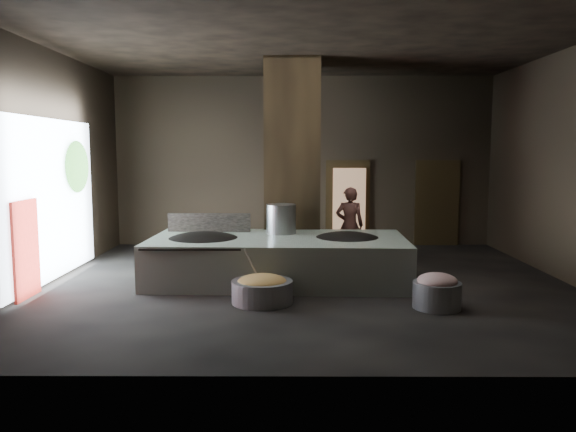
{
  "coord_description": "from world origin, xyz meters",
  "views": [
    {
      "loc": [
        -0.32,
        -10.58,
        2.53
      ],
      "look_at": [
        -0.38,
        0.46,
        1.25
      ],
      "focal_mm": 35.0,
      "sensor_mm": 36.0,
      "label": 1
    }
  ],
  "objects_px": {
    "hearth_platform": "(278,259)",
    "stock_pot": "(281,220)",
    "wok_left": "(203,243)",
    "wok_right": "(347,243)",
    "veg_basin": "(262,292)",
    "meat_basin": "(437,295)",
    "cook": "(350,225)"
  },
  "relations": [
    {
      "from": "wok_right",
      "to": "cook",
      "type": "relative_size",
      "value": 0.84
    },
    {
      "from": "stock_pot",
      "to": "cook",
      "type": "height_order",
      "value": "cook"
    },
    {
      "from": "wok_left",
      "to": "stock_pot",
      "type": "relative_size",
      "value": 2.42
    },
    {
      "from": "hearth_platform",
      "to": "cook",
      "type": "xyz_separation_m",
      "value": [
        1.58,
        1.78,
        0.43
      ]
    },
    {
      "from": "wok_right",
      "to": "cook",
      "type": "bearing_deg",
      "value": 82.46
    },
    {
      "from": "hearth_platform",
      "to": "wok_right",
      "type": "height_order",
      "value": "wok_right"
    },
    {
      "from": "wok_right",
      "to": "stock_pot",
      "type": "height_order",
      "value": "stock_pot"
    },
    {
      "from": "wok_left",
      "to": "cook",
      "type": "relative_size",
      "value": 0.9
    },
    {
      "from": "cook",
      "to": "veg_basin",
      "type": "xyz_separation_m",
      "value": [
        -1.81,
        -3.39,
        -0.67
      ]
    },
    {
      "from": "stock_pot",
      "to": "wok_left",
      "type": "bearing_deg",
      "value": -158.2
    },
    {
      "from": "stock_pot",
      "to": "veg_basin",
      "type": "distance_m",
      "value": 2.37
    },
    {
      "from": "cook",
      "to": "meat_basin",
      "type": "distance_m",
      "value": 3.9
    },
    {
      "from": "hearth_platform",
      "to": "cook",
      "type": "distance_m",
      "value": 2.42
    },
    {
      "from": "hearth_platform",
      "to": "meat_basin",
      "type": "relative_size",
      "value": 6.38
    },
    {
      "from": "cook",
      "to": "stock_pot",
      "type": "bearing_deg",
      "value": 43.88
    },
    {
      "from": "hearth_platform",
      "to": "cook",
      "type": "height_order",
      "value": "cook"
    },
    {
      "from": "wok_right",
      "to": "stock_pot",
      "type": "xyz_separation_m",
      "value": [
        -1.3,
        0.5,
        0.38
      ]
    },
    {
      "from": "wok_left",
      "to": "wok_right",
      "type": "height_order",
      "value": "wok_left"
    },
    {
      "from": "wok_right",
      "to": "veg_basin",
      "type": "xyz_separation_m",
      "value": [
        -1.58,
        -1.66,
        -0.56
      ]
    },
    {
      "from": "cook",
      "to": "wok_right",
      "type": "bearing_deg",
      "value": 87.48
    },
    {
      "from": "hearth_platform",
      "to": "cook",
      "type": "relative_size",
      "value": 2.86
    },
    {
      "from": "stock_pot",
      "to": "meat_basin",
      "type": "distance_m",
      "value": 3.67
    },
    {
      "from": "stock_pot",
      "to": "wok_right",
      "type": "bearing_deg",
      "value": -21.04
    },
    {
      "from": "meat_basin",
      "to": "wok_right",
      "type": "bearing_deg",
      "value": 122.77
    },
    {
      "from": "hearth_platform",
      "to": "veg_basin",
      "type": "xyz_separation_m",
      "value": [
        -0.23,
        -1.61,
        -0.24
      ]
    },
    {
      "from": "wok_left",
      "to": "cook",
      "type": "height_order",
      "value": "cook"
    },
    {
      "from": "hearth_platform",
      "to": "stock_pot",
      "type": "bearing_deg",
      "value": 86.85
    },
    {
      "from": "wok_left",
      "to": "hearth_platform",
      "type": "bearing_deg",
      "value": 1.97
    },
    {
      "from": "stock_pot",
      "to": "cook",
      "type": "bearing_deg",
      "value": 38.86
    },
    {
      "from": "veg_basin",
      "to": "meat_basin",
      "type": "height_order",
      "value": "meat_basin"
    },
    {
      "from": "wok_left",
      "to": "wok_right",
      "type": "relative_size",
      "value": 1.07
    },
    {
      "from": "hearth_platform",
      "to": "stock_pot",
      "type": "relative_size",
      "value": 7.67
    }
  ]
}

